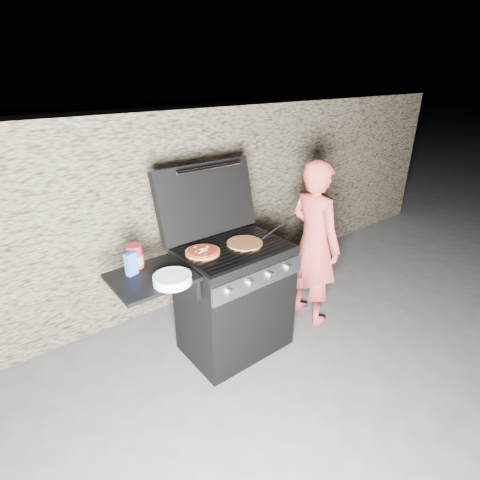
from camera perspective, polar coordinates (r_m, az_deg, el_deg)
ground at (r=3.25m, az=-0.72°, el=-15.64°), size 50.00×50.00×0.00m
stone_wall at (r=3.59m, az=-11.05°, el=4.55°), size 8.00×0.35×1.80m
gas_grill at (r=2.86m, az=-4.82°, el=-10.60°), size 1.34×0.79×0.91m
pizza_topped at (r=2.67m, az=-5.71°, el=-1.73°), size 0.32×0.32×0.03m
pizza_plain at (r=2.79m, az=0.72°, el=-0.46°), size 0.30×0.30×0.01m
sauce_jar at (r=2.55m, az=-15.71°, el=-2.40°), size 0.13×0.13×0.16m
blue_carton at (r=2.47m, az=-16.28°, el=-3.51°), size 0.08×0.06×0.15m
plate_stack at (r=2.34m, az=-10.25°, el=-5.87°), size 0.24×0.24×0.05m
person at (r=3.28m, az=11.18°, el=-0.51°), size 0.38×0.55×1.47m
tongs at (r=3.00m, az=5.90°, el=2.06°), size 0.47×0.09×0.10m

